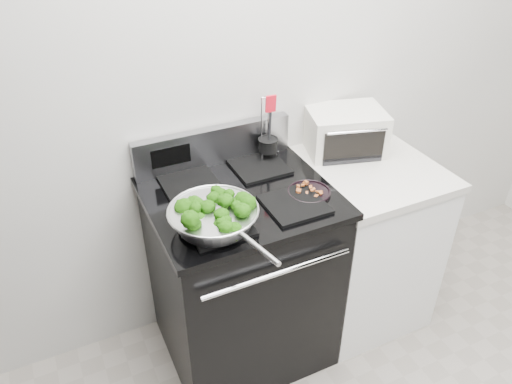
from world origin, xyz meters
TOP-DOWN VIEW (x-y plane):
  - back_wall at (0.00, 1.75)m, footprint 4.00×0.02m
  - gas_range at (-0.30, 1.41)m, footprint 0.79×0.69m
  - counter at (0.39, 1.41)m, footprint 0.62×0.68m
  - skillet at (-0.49, 1.24)m, footprint 0.36×0.56m
  - broccoli_pile at (-0.49, 1.25)m, footprint 0.28×0.28m
  - bacon_plate at (-0.03, 1.29)m, footprint 0.19×0.19m
  - utensil_holder at (-0.06, 1.64)m, footprint 0.11×0.11m
  - toaster_oven at (0.36, 1.60)m, footprint 0.43×0.37m

SIDE VIEW (x-z plane):
  - counter at x=0.39m, z-range 0.00..0.92m
  - gas_range at x=-0.30m, z-range -0.08..1.05m
  - bacon_plate at x=-0.03m, z-range 0.95..0.99m
  - skillet at x=-0.49m, z-range 0.97..1.04m
  - utensil_holder at x=-0.06m, z-range 0.85..1.17m
  - broccoli_pile at x=-0.49m, z-range 0.98..1.07m
  - toaster_oven at x=0.36m, z-range 0.92..1.13m
  - back_wall at x=0.00m, z-range 0.00..2.70m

